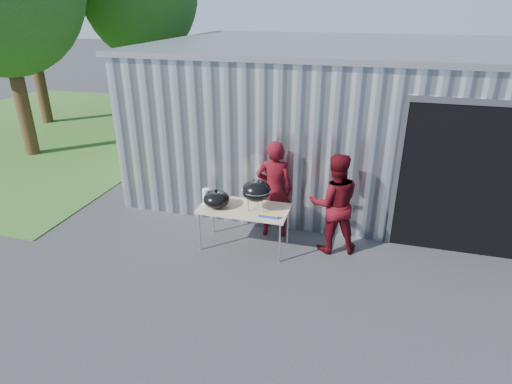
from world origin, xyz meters
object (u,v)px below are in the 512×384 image
(kettle_grill, at_px, (256,187))
(person_cook, at_px, (274,189))
(folding_table, at_px, (244,210))
(person_bystander, at_px, (334,203))

(kettle_grill, xyz_separation_m, person_cook, (0.16, 0.59, -0.28))
(folding_table, distance_m, person_cook, 0.70)
(kettle_grill, height_order, person_bystander, person_bystander)
(folding_table, distance_m, person_bystander, 1.50)
(person_cook, height_order, person_bystander, person_cook)
(person_cook, bearing_deg, folding_table, 46.66)
(folding_table, xyz_separation_m, kettle_grill, (0.22, -0.02, 0.45))
(folding_table, bearing_deg, person_cook, 55.97)
(kettle_grill, bearing_deg, person_bystander, 15.72)
(folding_table, xyz_separation_m, person_bystander, (1.45, 0.33, 0.15))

